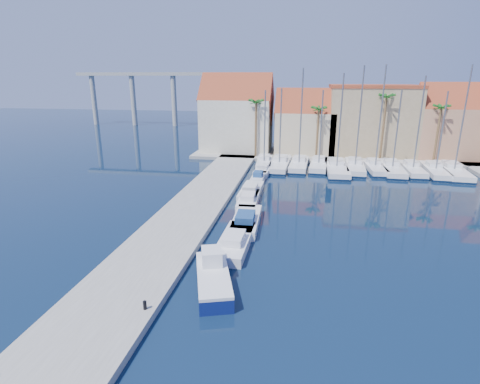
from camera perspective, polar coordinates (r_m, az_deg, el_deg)
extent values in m
plane|color=black|center=(23.64, 3.64, -16.94)|extent=(260.00, 260.00, 0.00)
cube|color=gray|center=(37.10, -8.00, -3.53)|extent=(6.00, 77.00, 0.50)
cube|color=gray|center=(69.22, 16.36, 5.63)|extent=(54.00, 16.00, 0.50)
cylinder|color=black|center=(22.96, -14.30, -16.37)|extent=(0.21, 0.21, 0.52)
cube|color=navy|center=(25.18, -4.09, -13.40)|extent=(3.79, 6.45, 0.92)
cube|color=white|center=(24.90, -4.12, -12.29)|extent=(3.79, 6.45, 0.20)
cube|color=white|center=(25.71, -4.33, -9.87)|extent=(1.76, 1.96, 1.12)
cube|color=white|center=(30.62, -0.77, -7.65)|extent=(2.45, 7.32, 0.80)
cube|color=white|center=(29.68, -1.05, -7.00)|extent=(1.67, 2.58, 0.60)
cube|color=white|center=(34.87, 0.95, -4.46)|extent=(2.58, 7.32, 0.80)
cube|color=navy|center=(33.95, 0.81, -3.81)|extent=(1.71, 2.59, 0.60)
cube|color=white|center=(40.52, 1.31, -1.33)|extent=(2.23, 6.37, 0.80)
cube|color=white|center=(39.71, 1.21, -0.66)|extent=(1.49, 2.25, 0.60)
cube|color=white|center=(43.83, 1.71, 0.10)|extent=(2.30, 6.88, 0.80)
cube|color=white|center=(42.99, 1.57, 0.73)|extent=(1.57, 2.42, 0.60)
cube|color=white|center=(49.69, 2.84, 2.15)|extent=(1.69, 5.05, 0.80)
cube|color=navy|center=(49.03, 2.77, 2.79)|extent=(1.15, 1.78, 0.60)
cube|color=white|center=(53.98, 3.66, 3.35)|extent=(2.48, 6.34, 0.80)
cube|color=white|center=(53.22, 3.55, 3.92)|extent=(1.56, 2.28, 0.60)
cube|color=white|center=(57.89, 3.71, 4.39)|extent=(2.69, 8.52, 1.00)
cube|color=#0B1C38|center=(57.97, 3.70, 4.08)|extent=(2.75, 8.58, 0.28)
cube|color=white|center=(58.54, 3.76, 5.34)|extent=(1.68, 2.61, 0.60)
cylinder|color=slate|center=(56.49, 3.80, 9.96)|extent=(0.20, 0.20, 10.42)
cube|color=white|center=(57.31, 6.06, 4.20)|extent=(3.18, 10.65, 1.00)
cube|color=#0B1C38|center=(57.38, 6.05, 3.89)|extent=(3.24, 10.71, 0.28)
cube|color=white|center=(58.17, 6.20, 5.20)|extent=(2.05, 3.24, 0.60)
cylinder|color=slate|center=(55.78, 6.19, 9.95)|extent=(0.20, 0.20, 10.70)
cube|color=white|center=(57.44, 8.98, 4.11)|extent=(2.93, 9.54, 1.00)
cube|color=#0B1C38|center=(57.51, 8.97, 3.80)|extent=(2.99, 9.60, 0.28)
cube|color=white|center=(58.18, 9.08, 5.08)|extent=(1.86, 2.91, 0.60)
cylinder|color=slate|center=(55.81, 9.29, 11.25)|extent=(0.20, 0.20, 13.45)
cube|color=white|center=(57.65, 11.90, 4.00)|extent=(3.06, 9.16, 1.00)
cube|color=#0B1C38|center=(57.72, 11.88, 3.69)|extent=(3.12, 9.22, 0.28)
cube|color=white|center=(58.36, 12.00, 4.96)|extent=(1.85, 2.82, 0.60)
cylinder|color=slate|center=(56.21, 12.24, 9.59)|extent=(0.20, 0.20, 10.46)
cube|color=white|center=(56.32, 14.45, 3.52)|extent=(3.10, 11.27, 1.00)
cube|color=#0B1C38|center=(56.39, 14.43, 3.20)|extent=(3.16, 11.33, 0.28)
cube|color=white|center=(57.23, 14.41, 4.56)|extent=(2.10, 3.40, 0.60)
cylinder|color=slate|center=(54.62, 15.04, 10.40)|extent=(0.20, 0.20, 12.74)
cube|color=white|center=(57.84, 17.09, 3.65)|extent=(3.21, 9.95, 1.00)
cube|color=#0B1C38|center=(57.91, 17.06, 3.35)|extent=(3.28, 10.02, 0.28)
cube|color=white|center=(58.62, 17.11, 4.63)|extent=(1.98, 3.06, 0.60)
cylinder|color=slate|center=(56.19, 17.78, 10.88)|extent=(0.20, 0.20, 13.77)
cube|color=white|center=(58.23, 19.79, 3.48)|extent=(2.72, 8.84, 1.00)
cube|color=#0B1C38|center=(58.30, 19.76, 3.18)|extent=(2.78, 8.90, 0.28)
cube|color=white|center=(58.89, 19.69, 4.44)|extent=(1.72, 2.70, 0.60)
cylinder|color=slate|center=(56.64, 20.65, 10.70)|extent=(0.20, 0.20, 13.87)
cube|color=white|center=(58.46, 22.10, 3.28)|extent=(3.00, 10.10, 1.00)
cube|color=#0B1C38|center=(58.53, 22.07, 2.98)|extent=(3.07, 10.16, 0.28)
cube|color=white|center=(59.25, 22.03, 4.26)|extent=(1.94, 3.07, 0.60)
cylinder|color=slate|center=(56.99, 22.83, 8.81)|extent=(0.20, 0.20, 10.56)
cube|color=white|center=(59.03, 24.74, 3.09)|extent=(2.36, 8.66, 1.00)
cube|color=#0B1C38|center=(59.10, 24.70, 2.79)|extent=(2.43, 8.72, 0.28)
cube|color=white|center=(59.68, 24.65, 4.03)|extent=(1.61, 2.61, 0.60)
cylinder|color=slate|center=(57.54, 25.67, 9.46)|extent=(0.20, 0.20, 12.40)
cube|color=white|center=(59.65, 27.54, 2.85)|extent=(3.01, 9.45, 1.00)
cube|color=#0B1C38|center=(59.72, 27.49, 2.55)|extent=(3.07, 9.51, 0.28)
cube|color=white|center=(60.37, 27.44, 3.79)|extent=(1.87, 2.90, 0.60)
cylinder|color=slate|center=(58.25, 28.42, 8.19)|extent=(0.20, 0.20, 10.44)
cube|color=white|center=(60.70, 29.69, 2.75)|extent=(3.52, 10.79, 1.00)
cube|color=#0B1C38|center=(60.76, 29.64, 2.46)|extent=(3.58, 10.86, 0.28)
cube|color=white|center=(61.53, 29.55, 3.71)|extent=(2.16, 3.32, 0.60)
cylinder|color=slate|center=(59.08, 30.88, 9.57)|extent=(0.20, 0.20, 13.78)
cube|color=beige|center=(68.05, -0.41, 10.19)|extent=(12.00, 9.00, 9.00)
cube|color=#953820|center=(67.66, -0.42, 13.97)|extent=(12.30, 9.00, 9.00)
cube|color=#CDB891|center=(67.14, 9.85, 8.98)|extent=(10.00, 8.00, 7.00)
cube|color=#953820|center=(66.75, 10.00, 11.96)|extent=(10.30, 8.00, 8.00)
cube|color=tan|center=(68.79, 19.28, 10.16)|extent=(14.00, 10.00, 11.00)
cube|color=#953820|center=(68.43, 19.76, 14.93)|extent=(14.20, 10.20, 0.50)
cube|color=tan|center=(70.94, 28.95, 7.95)|extent=(10.00, 8.00, 8.00)
cube|color=#953820|center=(70.56, 29.43, 11.14)|extent=(10.30, 8.00, 8.00)
cylinder|color=brown|center=(62.55, 2.43, 9.56)|extent=(0.36, 0.36, 9.00)
sphere|color=#1C621D|center=(62.13, 2.48, 13.54)|extent=(2.60, 2.60, 2.60)
cylinder|color=brown|center=(62.15, 11.71, 8.71)|extent=(0.36, 0.36, 8.00)
sphere|color=#1C621D|center=(61.73, 11.93, 12.24)|extent=(2.60, 2.60, 2.60)
cylinder|color=brown|center=(63.16, 20.97, 8.99)|extent=(0.36, 0.36, 10.00)
sphere|color=#1C621D|center=(62.75, 21.45, 13.36)|extent=(2.60, 2.60, 2.60)
cylinder|color=brown|center=(65.26, 27.85, 7.71)|extent=(0.36, 0.36, 8.50)
sphere|color=#1C621D|center=(64.86, 28.36, 11.27)|extent=(2.60, 2.60, 2.60)
cube|color=#9E9E99|center=(109.06, -12.29, 17.17)|extent=(48.00, 2.20, 0.90)
cylinder|color=#9E9E99|center=(118.01, -21.36, 12.98)|extent=(1.40, 1.40, 14.00)
cylinder|color=#9E9E99|center=(112.40, -15.95, 13.32)|extent=(1.40, 1.40, 14.00)
cylinder|color=#9E9E99|center=(107.84, -10.01, 13.57)|extent=(1.40, 1.40, 14.00)
cylinder|color=#9E9E99|center=(104.46, -3.62, 13.68)|extent=(1.40, 1.40, 14.00)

